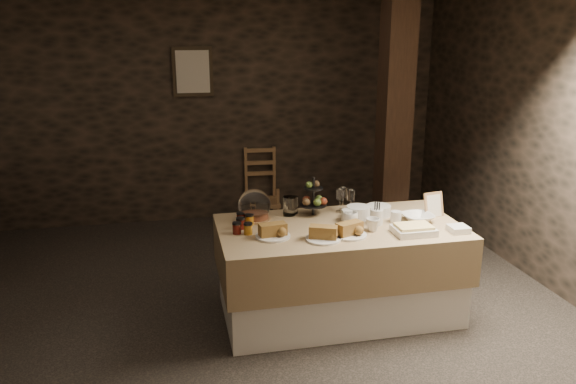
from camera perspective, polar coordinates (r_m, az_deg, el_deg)
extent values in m
cube|color=black|center=(4.65, -5.13, -12.27)|extent=(5.50, 5.00, 0.01)
cube|color=black|center=(6.64, -8.18, 8.17)|extent=(5.50, 0.02, 2.60)
cube|color=black|center=(1.86, 3.90, -13.05)|extent=(5.50, 0.02, 2.60)
cube|color=black|center=(5.26, 25.81, 4.63)|extent=(0.02, 5.00, 2.60)
cube|color=white|center=(4.52, 5.15, -8.11)|extent=(1.81, 0.93, 0.70)
cube|color=#8E794F|center=(4.44, 5.22, -5.76)|extent=(1.88, 1.00, 0.38)
cube|color=olive|center=(6.73, -2.66, -1.06)|extent=(0.42, 0.40, 0.05)
cube|color=olive|center=(6.77, -2.94, 3.00)|extent=(0.38, 0.05, 0.38)
cube|color=black|center=(6.06, 10.75, 7.30)|extent=(0.30, 0.30, 2.60)
cube|color=#322719|center=(6.55, -9.66, 11.97)|extent=(0.45, 0.03, 0.55)
cube|color=beige|center=(6.53, -9.65, 11.95)|extent=(0.37, 0.01, 0.47)
cylinder|color=silver|center=(4.55, 7.15, -2.06)|extent=(0.19, 0.19, 0.10)
cylinder|color=silver|center=(4.64, 9.18, -1.86)|extent=(0.20, 0.20, 0.08)
cylinder|color=silver|center=(4.43, 9.00, -2.51)|extent=(0.10, 0.10, 0.12)
imported|color=silver|center=(4.41, 6.32, -2.64)|extent=(0.14, 0.14, 0.10)
imported|color=silver|center=(4.28, 8.61, -3.29)|extent=(0.14, 0.14, 0.10)
cylinder|color=silver|center=(4.47, 6.03, -2.37)|extent=(0.09, 0.09, 0.09)
cylinder|color=silver|center=(4.50, 10.91, -2.49)|extent=(0.08, 0.08, 0.09)
imported|color=silver|center=(4.57, 13.06, -2.55)|extent=(0.26, 0.26, 0.06)
cylinder|color=olive|center=(4.51, -3.42, -2.71)|extent=(0.26, 0.26, 0.01)
cylinder|color=brown|center=(4.50, -3.43, -2.22)|extent=(0.22, 0.22, 0.07)
sphere|color=white|center=(4.47, -3.44, -1.33)|extent=(0.26, 0.26, 0.26)
cylinder|color=black|center=(4.58, 2.59, -0.40)|extent=(0.02, 0.02, 0.32)
cylinder|color=black|center=(4.60, 2.57, -1.29)|extent=(0.22, 0.22, 0.01)
cylinder|color=black|center=(4.56, 2.60, 0.39)|extent=(0.16, 0.16, 0.01)
sphere|color=#57782E|center=(4.63, 3.16, -0.73)|extent=(0.07, 0.07, 0.07)
sphere|color=maroon|center=(4.61, 1.90, -0.78)|extent=(0.07, 0.07, 0.07)
sphere|color=#57782E|center=(4.54, 2.99, -1.06)|extent=(0.07, 0.07, 0.07)
sphere|color=brown|center=(4.55, 1.87, -1.03)|extent=(0.07, 0.07, 0.07)
sphere|color=maroon|center=(4.57, 3.61, -0.95)|extent=(0.07, 0.07, 0.07)
cylinder|color=silver|center=(4.13, -1.55, -4.50)|extent=(0.26, 0.26, 0.01)
cube|color=brown|center=(4.11, -1.56, -3.82)|extent=(0.21, 0.12, 0.09)
cylinder|color=silver|center=(4.08, 3.59, -4.77)|extent=(0.26, 0.26, 0.01)
cube|color=brown|center=(4.06, 3.60, -4.07)|extent=(0.22, 0.16, 0.09)
cylinder|color=silver|center=(4.17, 6.24, -4.35)|extent=(0.26, 0.26, 0.01)
cube|color=brown|center=(4.16, 6.26, -3.67)|extent=(0.22, 0.16, 0.09)
cylinder|color=#52110C|center=(4.30, -4.85, -3.27)|extent=(0.06, 0.06, 0.07)
cylinder|color=#B97619|center=(4.18, -4.07, -3.82)|extent=(0.06, 0.06, 0.07)
cylinder|color=#52110C|center=(4.20, -5.22, -3.75)|extent=(0.06, 0.06, 0.07)
cylinder|color=#B97619|center=(4.37, -3.93, -2.90)|extent=(0.06, 0.06, 0.07)
cylinder|color=#52110C|center=(4.42, -4.82, -2.70)|extent=(0.06, 0.06, 0.07)
cube|color=silver|center=(4.29, 12.64, -3.84)|extent=(0.30, 0.22, 0.05)
cube|color=#F4D27F|center=(4.28, 12.67, -3.40)|extent=(0.26, 0.18, 0.02)
cube|color=silver|center=(4.42, 16.92, -3.60)|extent=(0.14, 0.14, 0.04)
cube|color=olive|center=(4.70, 14.59, -1.35)|extent=(0.18, 0.10, 0.22)
cylinder|color=white|center=(4.58, 0.10, -1.42)|extent=(0.10, 0.10, 0.16)
cylinder|color=white|center=(4.64, 0.47, -1.31)|extent=(0.09, 0.09, 0.14)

